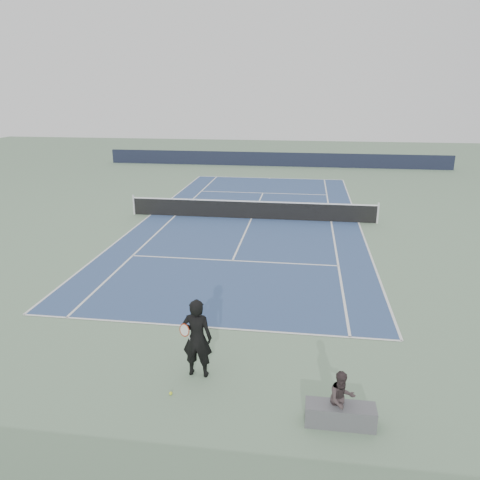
# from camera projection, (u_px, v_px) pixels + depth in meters

# --- Properties ---
(ground) EXTENTS (80.00, 80.00, 0.00)m
(ground) POSITION_uv_depth(u_px,v_px,m) (251.00, 219.00, 24.49)
(ground) COLOR gray
(court_surface) EXTENTS (10.97, 23.77, 0.01)m
(court_surface) POSITION_uv_depth(u_px,v_px,m) (251.00, 219.00, 24.49)
(court_surface) COLOR #324A78
(court_surface) RESTS_ON ground
(tennis_net) EXTENTS (12.90, 0.10, 1.07)m
(tennis_net) POSITION_uv_depth(u_px,v_px,m) (252.00, 209.00, 24.34)
(tennis_net) COLOR silver
(tennis_net) RESTS_ON ground
(windscreen_far) EXTENTS (30.00, 0.25, 1.20)m
(windscreen_far) POSITION_uv_depth(u_px,v_px,m) (275.00, 159.00, 41.16)
(windscreen_far) COLOR black
(windscreen_far) RESTS_ON ground
(tennis_player) EXTENTS (0.83, 0.55, 1.95)m
(tennis_player) POSITION_uv_depth(u_px,v_px,m) (197.00, 338.00, 10.81)
(tennis_player) COLOR black
(tennis_player) RESTS_ON ground
(tennis_ball) EXTENTS (0.07, 0.07, 0.07)m
(tennis_ball) POSITION_uv_depth(u_px,v_px,m) (171.00, 393.00, 10.35)
(tennis_ball) COLOR #D1E32E
(tennis_ball) RESTS_ON ground
(spectator_bench) EXTENTS (1.46, 0.94, 1.20)m
(spectator_bench) POSITION_uv_depth(u_px,v_px,m) (341.00, 406.00, 9.32)
(spectator_bench) COLOR #56565A
(spectator_bench) RESTS_ON ground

